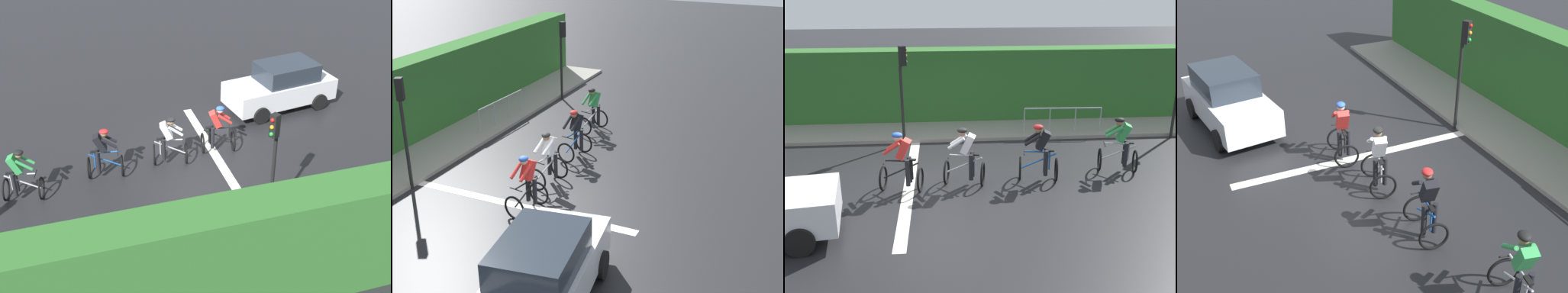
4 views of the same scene
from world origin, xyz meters
TOP-DOWN VIEW (x-y plane):
  - ground_plane at (0.00, 0.00)m, footprint 80.00×80.00m
  - sidewalk_kerb at (-4.80, 2.00)m, footprint 2.80×22.60m
  - stone_wall_low at (-5.70, 2.00)m, footprint 0.44×22.60m
  - hedge_wall at (-6.00, 2.00)m, footprint 1.10×22.60m
  - road_marking_stop_line at (0.00, -0.62)m, footprint 7.00×0.30m
  - cyclist_lead at (-0.45, 5.53)m, footprint 0.90×1.20m
  - cyclist_second at (0.01, 3.06)m, footprint 0.85×1.18m
  - cyclist_mid at (0.14, 0.96)m, footprint 0.89×1.20m
  - cyclist_fourth at (0.40, -0.75)m, footprint 0.85×1.18m
  - car_white at (2.74, -4.10)m, footprint 2.33×4.30m
  - traffic_light_near_crossing at (-3.42, -0.94)m, footprint 0.27×0.29m
  - traffic_light_far_junction at (-3.24, 8.56)m, footprint 0.26×0.30m
  - pedestrian_railing_kerbside at (-3.90, 4.68)m, footprint 0.14×2.83m

SIDE VIEW (x-z plane):
  - ground_plane at x=0.00m, z-range 0.00..0.00m
  - road_marking_stop_line at x=0.00m, z-range 0.00..0.01m
  - sidewalk_kerb at x=-4.80m, z-range 0.00..0.12m
  - stone_wall_low at x=-5.70m, z-range 0.00..0.46m
  - pedestrian_railing_kerbside at x=-3.90m, z-range 0.25..1.27m
  - cyclist_lead at x=-0.45m, z-range -0.03..1.63m
  - cyclist_second at x=0.01m, z-range -0.03..1.63m
  - cyclist_mid at x=0.14m, z-range -0.03..1.63m
  - cyclist_fourth at x=0.40m, z-range -0.03..1.63m
  - car_white at x=2.74m, z-range -0.01..1.75m
  - hedge_wall at x=-6.00m, z-range 0.00..2.85m
  - traffic_light_near_crossing at x=-3.42m, z-range 0.55..3.89m
  - traffic_light_far_junction at x=-3.24m, z-range 0.55..3.89m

